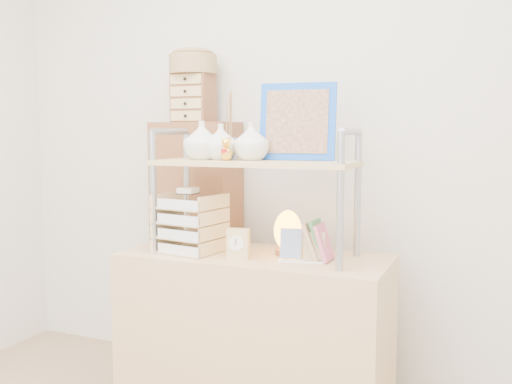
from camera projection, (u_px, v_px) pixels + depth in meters
The scene contains 9 objects.
desk at pixel (254, 335), 2.59m from camera, with size 1.20×0.50×0.75m, color tan.
cabinet at pixel (197, 247), 3.10m from camera, with size 0.45×0.24×1.35m, color brown.
hutch at pixel (244, 152), 2.54m from camera, with size 0.90×0.34×0.76m.
letter_tray at pixel (189, 227), 2.59m from camera, with size 0.28×0.26×0.30m.
salt_lamp at pixel (288, 232), 2.54m from camera, with size 0.13×0.12×0.20m.
desk_clock at pixel (238, 244), 2.46m from camera, with size 0.10×0.05×0.13m.
postcard_stand at pixel (301, 252), 2.41m from camera, with size 0.20×0.10×0.14m.
drawer_chest at pixel (193, 98), 2.99m from camera, with size 0.20×0.16×0.25m.
woven_basket at pixel (193, 64), 2.98m from camera, with size 0.25×0.25×0.10m, color olive.
Camera 1 is at (0.99, -1.11, 1.29)m, focal length 40.00 mm.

